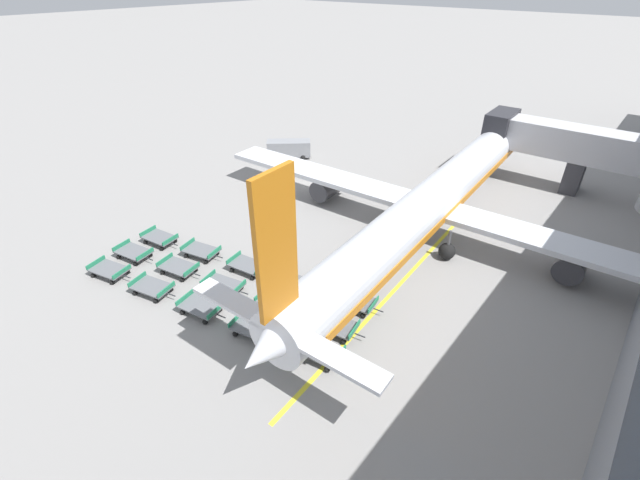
% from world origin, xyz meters
% --- Properties ---
extents(ground_plane, '(500.00, 500.00, 0.00)m').
position_xyz_m(ground_plane, '(0.00, 0.00, 0.00)').
color(ground_plane, gray).
extents(jet_bridge, '(19.96, 5.42, 6.77)m').
position_xyz_m(jet_bridge, '(24.12, 16.53, 4.11)').
color(jet_bridge, silver).
rests_on(jet_bridge, ground_plane).
extents(airplane, '(43.56, 47.07, 12.57)m').
position_xyz_m(airplane, '(14.63, 0.27, 3.22)').
color(airplane, silver).
rests_on(airplane, ground_plane).
extents(service_van, '(5.10, 4.88, 2.08)m').
position_xyz_m(service_van, '(-6.91, 4.66, 1.13)').
color(service_van, gray).
rests_on(service_van, ground_plane).
extents(baggage_dolly_row_near_col_a, '(3.58, 2.30, 0.92)m').
position_xyz_m(baggage_dolly_row_near_col_a, '(-0.86, -21.32, 0.48)').
color(baggage_dolly_row_near_col_a, slate).
rests_on(baggage_dolly_row_near_col_a, ground_plane).
extents(baggage_dolly_row_near_col_b, '(3.58, 2.30, 0.92)m').
position_xyz_m(baggage_dolly_row_near_col_b, '(3.43, -20.44, 0.48)').
color(baggage_dolly_row_near_col_b, slate).
rests_on(baggage_dolly_row_near_col_b, ground_plane).
extents(baggage_dolly_row_near_col_c, '(3.58, 2.16, 0.92)m').
position_xyz_m(baggage_dolly_row_near_col_c, '(7.75, -19.54, 0.48)').
color(baggage_dolly_row_near_col_c, slate).
rests_on(baggage_dolly_row_near_col_c, ground_plane).
extents(baggage_dolly_row_near_col_d, '(3.58, 2.24, 0.92)m').
position_xyz_m(baggage_dolly_row_near_col_d, '(11.96, -18.64, 0.48)').
color(baggage_dolly_row_near_col_d, slate).
rests_on(baggage_dolly_row_near_col_d, ground_plane).
extents(baggage_dolly_row_near_col_e, '(3.57, 2.15, 0.92)m').
position_xyz_m(baggage_dolly_row_near_col_e, '(16.25, -17.53, 0.48)').
color(baggage_dolly_row_near_col_e, slate).
rests_on(baggage_dolly_row_near_col_e, ground_plane).
extents(baggage_dolly_row_mid_a_col_a, '(3.58, 2.17, 0.92)m').
position_xyz_m(baggage_dolly_row_mid_a_col_a, '(-1.64, -18.91, 0.48)').
color(baggage_dolly_row_mid_a_col_a, slate).
rests_on(baggage_dolly_row_mid_a_col_a, ground_plane).
extents(baggage_dolly_row_mid_a_col_b, '(3.58, 2.22, 0.92)m').
position_xyz_m(baggage_dolly_row_mid_a_col_b, '(2.82, -17.85, 0.48)').
color(baggage_dolly_row_mid_a_col_b, slate).
rests_on(baggage_dolly_row_mid_a_col_b, ground_plane).
extents(baggage_dolly_row_mid_a_col_c, '(3.58, 2.27, 0.92)m').
position_xyz_m(baggage_dolly_row_mid_a_col_c, '(7.12, -17.09, 0.48)').
color(baggage_dolly_row_mid_a_col_c, slate).
rests_on(baggage_dolly_row_mid_a_col_c, ground_plane).
extents(baggage_dolly_row_mid_a_col_d, '(3.57, 2.11, 0.92)m').
position_xyz_m(baggage_dolly_row_mid_a_col_d, '(11.41, -15.94, 0.48)').
color(baggage_dolly_row_mid_a_col_d, slate).
rests_on(baggage_dolly_row_mid_a_col_d, ground_plane).
extents(baggage_dolly_row_mid_a_col_e, '(3.58, 2.18, 0.92)m').
position_xyz_m(baggage_dolly_row_mid_a_col_e, '(15.67, -15.24, 0.48)').
color(baggage_dolly_row_mid_a_col_e, slate).
rests_on(baggage_dolly_row_mid_a_col_e, ground_plane).
extents(baggage_dolly_row_mid_b_col_a, '(3.57, 2.09, 0.92)m').
position_xyz_m(baggage_dolly_row_mid_b_col_a, '(-1.95, -16.39, 0.48)').
color(baggage_dolly_row_mid_b_col_a, slate).
rests_on(baggage_dolly_row_mid_b_col_a, ground_plane).
extents(baggage_dolly_row_mid_b_col_b, '(3.58, 2.29, 0.92)m').
position_xyz_m(baggage_dolly_row_mid_b_col_b, '(2.31, -15.37, 0.48)').
color(baggage_dolly_row_mid_b_col_b, slate).
rests_on(baggage_dolly_row_mid_b_col_b, ground_plane).
extents(baggage_dolly_row_mid_b_col_c, '(3.57, 2.10, 0.92)m').
position_xyz_m(baggage_dolly_row_mid_b_col_c, '(6.66, -14.37, 0.48)').
color(baggage_dolly_row_mid_b_col_c, slate).
rests_on(baggage_dolly_row_mid_b_col_c, ground_plane).
extents(baggage_dolly_row_mid_b_col_d, '(3.58, 2.20, 0.92)m').
position_xyz_m(baggage_dolly_row_mid_b_col_d, '(10.88, -13.67, 0.48)').
color(baggage_dolly_row_mid_b_col_d, slate).
rests_on(baggage_dolly_row_mid_b_col_d, ground_plane).
extents(baggage_dolly_row_mid_b_col_e, '(3.57, 2.11, 0.92)m').
position_xyz_m(baggage_dolly_row_mid_b_col_e, '(15.28, -12.54, 0.48)').
color(baggage_dolly_row_mid_b_col_e, slate).
rests_on(baggage_dolly_row_mid_b_col_e, ground_plane).
extents(stand_guidance_stripe, '(1.85, 25.37, 0.01)m').
position_xyz_m(stand_guidance_stripe, '(16.49, -9.89, 0.00)').
color(stand_guidance_stripe, yellow).
rests_on(stand_guidance_stripe, ground_plane).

